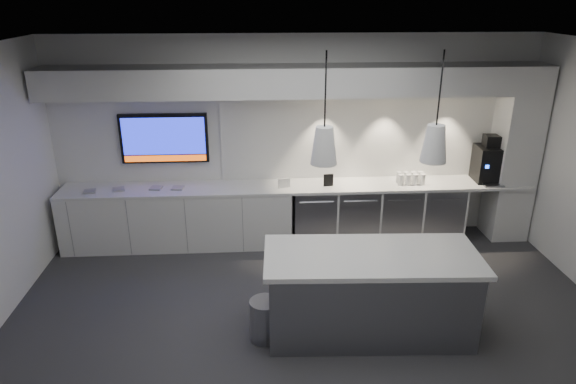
{
  "coord_description": "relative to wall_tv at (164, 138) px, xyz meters",
  "views": [
    {
      "loc": [
        -0.58,
        -4.79,
        3.52
      ],
      "look_at": [
        -0.2,
        1.1,
        1.22
      ],
      "focal_mm": 32.0,
      "sensor_mm": 36.0,
      "label": 1
    }
  ],
  "objects": [
    {
      "name": "floor",
      "position": [
        1.9,
        -2.45,
        -1.56
      ],
      "size": [
        7.0,
        7.0,
        0.0
      ],
      "primitive_type": "plane",
      "color": "#323234",
      "rests_on": "ground"
    },
    {
      "name": "ceiling",
      "position": [
        1.9,
        -2.45,
        1.44
      ],
      "size": [
        7.0,
        7.0,
        0.0
      ],
      "primitive_type": "plane",
      "rotation": [
        3.14,
        0.0,
        0.0
      ],
      "color": "black",
      "rests_on": "wall_back"
    },
    {
      "name": "wall_back",
      "position": [
        1.9,
        0.05,
        -0.06
      ],
      "size": [
        7.0,
        0.0,
        7.0
      ],
      "primitive_type": "plane",
      "rotation": [
        1.57,
        0.0,
        0.0
      ],
      "color": "white",
      "rests_on": "floor"
    },
    {
      "name": "wall_front",
      "position": [
        1.9,
        -4.95,
        -0.06
      ],
      "size": [
        7.0,
        0.0,
        7.0
      ],
      "primitive_type": "plane",
      "rotation": [
        -1.57,
        0.0,
        0.0
      ],
      "color": "white",
      "rests_on": "floor"
    },
    {
      "name": "back_counter",
      "position": [
        1.9,
        -0.27,
        -0.68
      ],
      "size": [
        6.8,
        0.65,
        0.04
      ],
      "primitive_type": "cube",
      "color": "silver",
      "rests_on": "left_base_cabinets"
    },
    {
      "name": "left_base_cabinets",
      "position": [
        0.15,
        -0.27,
        -1.13
      ],
      "size": [
        3.3,
        0.63,
        0.86
      ],
      "primitive_type": "cube",
      "color": "silver",
      "rests_on": "floor"
    },
    {
      "name": "fridge_unit_a",
      "position": [
        2.15,
        -0.27,
        -1.13
      ],
      "size": [
        0.6,
        0.61,
        0.85
      ],
      "primitive_type": "cube",
      "color": "gray",
      "rests_on": "floor"
    },
    {
      "name": "fridge_unit_b",
      "position": [
        2.78,
        -0.27,
        -1.13
      ],
      "size": [
        0.6,
        0.61,
        0.85
      ],
      "primitive_type": "cube",
      "color": "gray",
      "rests_on": "floor"
    },
    {
      "name": "fridge_unit_c",
      "position": [
        3.41,
        -0.27,
        -1.13
      ],
      "size": [
        0.6,
        0.61,
        0.85
      ],
      "primitive_type": "cube",
      "color": "gray",
      "rests_on": "floor"
    },
    {
      "name": "fridge_unit_d",
      "position": [
        4.04,
        -0.27,
        -1.13
      ],
      "size": [
        0.6,
        0.61,
        0.85
      ],
      "primitive_type": "cube",
      "color": "gray",
      "rests_on": "floor"
    },
    {
      "name": "backsplash",
      "position": [
        3.1,
        0.03,
        -0.01
      ],
      "size": [
        4.6,
        0.03,
        1.3
      ],
      "primitive_type": "cube",
      "color": "silver",
      "rests_on": "wall_back"
    },
    {
      "name": "soffit",
      "position": [
        1.9,
        -0.25,
        0.84
      ],
      "size": [
        6.9,
        0.6,
        0.4
      ],
      "primitive_type": "cube",
      "color": "silver",
      "rests_on": "wall_back"
    },
    {
      "name": "column",
      "position": [
        5.1,
        -0.25,
        -0.26
      ],
      "size": [
        0.55,
        0.55,
        2.6
      ],
      "primitive_type": "cube",
      "color": "silver",
      "rests_on": "floor"
    },
    {
      "name": "wall_tv",
      "position": [
        0.0,
        0.0,
        0.0
      ],
      "size": [
        1.25,
        0.07,
        0.72
      ],
      "color": "black",
      "rests_on": "wall_back"
    },
    {
      "name": "island",
      "position": [
        2.51,
        -2.54,
        -1.08
      ],
      "size": [
        2.3,
        1.07,
        0.96
      ],
      "rotation": [
        0.0,
        0.0,
        -0.05
      ],
      "color": "gray",
      "rests_on": "floor"
    },
    {
      "name": "bin",
      "position": [
        1.37,
        -2.6,
        -1.32
      ],
      "size": [
        0.38,
        0.38,
        0.47
      ],
      "primitive_type": "cylinder",
      "rotation": [
        0.0,
        0.0,
        -0.15
      ],
      "color": "gray",
      "rests_on": "floor"
    },
    {
      "name": "coffee_machine",
      "position": [
        4.73,
        -0.25,
        -0.38
      ],
      "size": [
        0.4,
        0.56,
        0.69
      ],
      "rotation": [
        0.0,
        0.0,
        -0.06
      ],
      "color": "black",
      "rests_on": "back_counter"
    },
    {
      "name": "sign_black",
      "position": [
        2.35,
        -0.34,
        -0.57
      ],
      "size": [
        0.14,
        0.03,
        0.18
      ],
      "primitive_type": "cube",
      "rotation": [
        0.0,
        0.0,
        0.1
      ],
      "color": "black",
      "rests_on": "back_counter"
    },
    {
      "name": "sign_white",
      "position": [
        1.7,
        -0.37,
        -0.59
      ],
      "size": [
        0.18,
        0.07,
        0.14
      ],
      "primitive_type": "cube",
      "rotation": [
        0.0,
        0.0,
        0.3
      ],
      "color": "silver",
      "rests_on": "back_counter"
    },
    {
      "name": "cup_cluster",
      "position": [
        3.56,
        -0.31,
        -0.58
      ],
      "size": [
        0.4,
        0.19,
        0.16
      ],
      "primitive_type": null,
      "color": "white",
      "rests_on": "back_counter"
    },
    {
      "name": "tray_a",
      "position": [
        -1.03,
        -0.37,
        -0.65
      ],
      "size": [
        0.19,
        0.19,
        0.02
      ],
      "primitive_type": "cube",
      "rotation": [
        0.0,
        0.0,
        0.18
      ],
      "color": "#949494",
      "rests_on": "back_counter"
    },
    {
      "name": "tray_b",
      "position": [
        -0.65,
        -0.31,
        -0.65
      ],
      "size": [
        0.2,
        0.2,
        0.02
      ],
      "primitive_type": "cube",
      "rotation": [
        0.0,
        0.0,
        0.29
      ],
      "color": "#949494",
      "rests_on": "back_counter"
    },
    {
      "name": "tray_c",
      "position": [
        -0.12,
        -0.3,
        -0.65
      ],
      "size": [
        0.18,
        0.18,
        0.02
      ],
      "primitive_type": "cube",
      "rotation": [
        0.0,
        0.0,
        -0.15
      ],
      "color": "#949494",
      "rests_on": "back_counter"
    },
    {
      "name": "tray_d",
      "position": [
        0.18,
        -0.31,
        -0.65
      ],
      "size": [
        0.18,
        0.18,
        0.02
      ],
      "primitive_type": "cube",
      "rotation": [
        0.0,
        0.0,
        -0.13
      ],
      "color": "#949494",
      "rests_on": "back_counter"
    },
    {
      "name": "pendant_left",
      "position": [
        1.97,
        -2.54,
        0.59
      ],
      "size": [
        0.26,
        0.26,
        1.07
      ],
      "color": "silver",
      "rests_on": "ceiling"
    },
    {
      "name": "pendant_right",
      "position": [
        3.04,
        -2.54,
        0.59
      ],
      "size": [
        0.26,
        0.26,
        1.07
      ],
      "color": "silver",
      "rests_on": "ceiling"
    }
  ]
}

